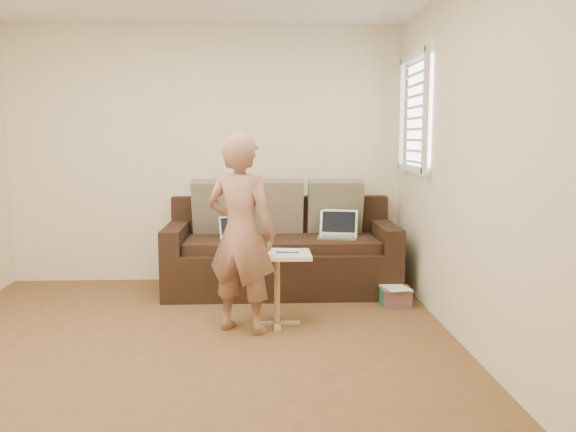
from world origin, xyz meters
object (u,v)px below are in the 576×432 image
object	(u,v)px
laptop_white	(239,239)
drinking_glass	(254,244)
side_table	(277,289)
striped_box	(395,296)
sofa	(281,247)
person	(241,234)
laptop_silver	(338,238)

from	to	relation	value
laptop_white	drinking_glass	bearing A→B (deg)	-109.27
side_table	striped_box	world-z (taller)	side_table
side_table	striped_box	distance (m)	1.19
drinking_glass	striped_box	size ratio (longest dim) A/B	0.46
striped_box	sofa	bearing A→B (deg)	149.91
drinking_glass	striped_box	xyz separation A→B (m)	(1.24, 0.44, -0.56)
laptop_white	person	size ratio (longest dim) A/B	0.20
laptop_silver	striped_box	bearing A→B (deg)	-36.11
striped_box	side_table	bearing A→B (deg)	-155.44
person	drinking_glass	xyz separation A→B (m)	(0.10, 0.18, -0.12)
laptop_silver	side_table	xyz separation A→B (m)	(-0.61, -1.01, -0.23)
sofa	striped_box	xyz separation A→B (m)	(0.99, -0.58, -0.34)
laptop_white	person	xyz separation A→B (m)	(0.06, -1.10, 0.24)
sofa	person	bearing A→B (deg)	-106.05
laptop_white	drinking_glass	xyz separation A→B (m)	(0.16, -0.92, 0.12)
laptop_silver	striped_box	distance (m)	0.82
laptop_white	striped_box	distance (m)	1.55
sofa	side_table	size ratio (longest dim) A/B	3.78
drinking_glass	laptop_silver	bearing A→B (deg)	50.60
person	side_table	size ratio (longest dim) A/B	2.61
laptop_silver	striped_box	size ratio (longest dim) A/B	1.41
laptop_silver	side_table	bearing A→B (deg)	-107.95
person	striped_box	world-z (taller)	person
person	striped_box	distance (m)	1.62
side_table	drinking_glass	bearing A→B (deg)	164.32
side_table	laptop_white	bearing A→B (deg)	109.26
laptop_silver	sofa	bearing A→B (deg)	-172.06
laptop_silver	drinking_glass	world-z (taller)	drinking_glass
laptop_white	striped_box	world-z (taller)	laptop_white
laptop_silver	laptop_white	xyz separation A→B (m)	(-0.95, -0.04, 0.00)
sofa	striped_box	distance (m)	1.20
person	striped_box	size ratio (longest dim) A/B	5.76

